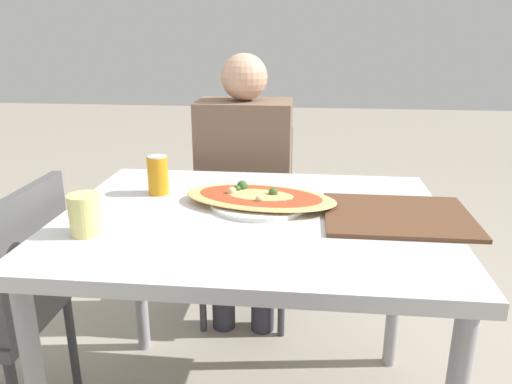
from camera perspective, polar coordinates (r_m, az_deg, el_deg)
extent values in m
cube|color=silver|center=(1.45, -0.35, -3.31)|extent=(1.11, 0.87, 0.04)
cylinder|color=#99999E|center=(2.05, -13.27, -8.64)|extent=(0.05, 0.05, 0.72)
cylinder|color=#99999E|center=(1.97, 15.72, -9.94)|extent=(0.05, 0.05, 0.72)
cube|color=#4C4C4C|center=(2.21, -1.13, -3.86)|extent=(0.40, 0.40, 0.04)
cube|color=#4C4C4C|center=(2.31, -0.60, 2.76)|extent=(0.38, 0.03, 0.39)
cylinder|color=#38383D|center=(2.14, 2.94, -11.40)|extent=(0.03, 0.03, 0.41)
cylinder|color=#38383D|center=(2.18, -6.17, -10.88)|extent=(0.03, 0.03, 0.41)
cylinder|color=#38383D|center=(2.44, 3.39, -7.46)|extent=(0.03, 0.03, 0.41)
cylinder|color=#38383D|center=(2.48, -4.54, -7.09)|extent=(0.03, 0.03, 0.41)
cube|color=#4C4C4C|center=(1.59, -24.08, -6.38)|extent=(0.03, 0.38, 0.39)
cylinder|color=#38383D|center=(1.93, -20.21, -16.27)|extent=(0.03, 0.03, 0.41)
cylinder|color=#2D2D38|center=(2.17, 0.76, -10.32)|extent=(0.10, 0.10, 0.45)
cylinder|color=#2D2D38|center=(2.19, -3.79, -10.07)|extent=(0.10, 0.10, 0.45)
cube|color=brown|center=(2.09, -1.28, 3.13)|extent=(0.38, 0.25, 0.53)
sphere|color=tan|center=(2.03, -1.35, 13.00)|extent=(0.19, 0.19, 0.19)
cylinder|color=white|center=(1.51, 0.47, -1.24)|extent=(0.30, 0.30, 0.01)
ellipsoid|color=#E0AD66|center=(1.51, 0.47, -0.63)|extent=(0.50, 0.31, 0.02)
ellipsoid|color=#B24223|center=(1.50, 0.47, -0.41)|extent=(0.41, 0.26, 0.01)
sphere|color=#335928|center=(1.54, -2.16, 0.36)|extent=(0.02, 0.02, 0.02)
sphere|color=beige|center=(1.45, 0.41, -0.80)|extent=(0.02, 0.02, 0.02)
sphere|color=#335928|center=(1.56, -1.58, 0.70)|extent=(0.03, 0.03, 0.03)
sphere|color=beige|center=(1.52, -2.77, 0.09)|extent=(0.03, 0.03, 0.03)
sphere|color=#335928|center=(1.51, 1.98, -0.03)|extent=(0.03, 0.03, 0.03)
cylinder|color=orange|center=(1.63, -11.13, 1.87)|extent=(0.07, 0.07, 0.12)
cylinder|color=silver|center=(1.61, -11.27, 4.00)|extent=(0.06, 0.06, 0.00)
cylinder|color=#E0DB7F|center=(1.36, -18.92, -2.44)|extent=(0.08, 0.08, 0.11)
cube|color=brown|center=(1.47, 15.86, -2.61)|extent=(0.41, 0.33, 0.01)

